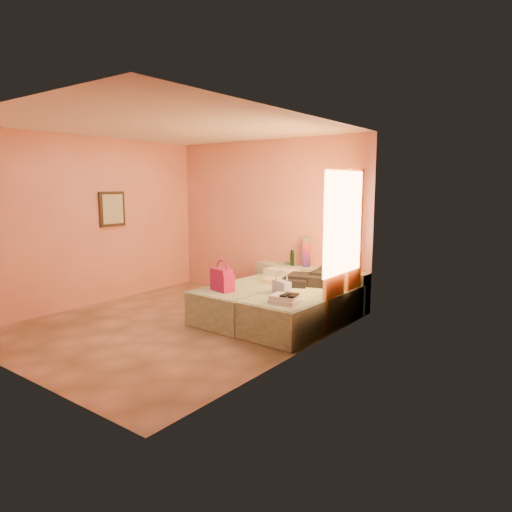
{
  "coord_description": "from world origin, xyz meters",
  "views": [
    {
      "loc": [
        4.73,
        -4.43,
        2.01
      ],
      "look_at": [
        0.79,
        0.85,
        0.98
      ],
      "focal_mm": 32.0,
      "sensor_mm": 36.0,
      "label": 1
    }
  ],
  "objects_px": {
    "flower_vase": "(346,264)",
    "magenta_handbag": "(222,280)",
    "bed_left": "(254,300)",
    "headboard_ledge": "(309,286)",
    "water_bottle": "(292,258)",
    "green_book": "(325,268)",
    "bed_right": "(304,309)",
    "towel_stack": "(285,299)",
    "blue_handbag": "(282,287)"
  },
  "relations": [
    {
      "from": "flower_vase",
      "to": "magenta_handbag",
      "type": "bearing_deg",
      "value": -124.52
    },
    {
      "from": "green_book",
      "to": "blue_handbag",
      "type": "relative_size",
      "value": 0.62
    },
    {
      "from": "magenta_handbag",
      "to": "bed_left",
      "type": "bearing_deg",
      "value": 94.73
    },
    {
      "from": "bed_left",
      "to": "green_book",
      "type": "xyz_separation_m",
      "value": [
        0.65,
        1.08,
        0.42
      ]
    },
    {
      "from": "bed_right",
      "to": "green_book",
      "type": "relative_size",
      "value": 11.04
    },
    {
      "from": "flower_vase",
      "to": "magenta_handbag",
      "type": "xyz_separation_m",
      "value": [
        -1.14,
        -1.65,
        -0.11
      ]
    },
    {
      "from": "bed_left",
      "to": "flower_vase",
      "type": "relative_size",
      "value": 7.84
    },
    {
      "from": "bed_right",
      "to": "towel_stack",
      "type": "height_order",
      "value": "towel_stack"
    },
    {
      "from": "bed_left",
      "to": "magenta_handbag",
      "type": "relative_size",
      "value": 5.74
    },
    {
      "from": "bed_left",
      "to": "bed_right",
      "type": "distance_m",
      "value": 0.9
    },
    {
      "from": "headboard_ledge",
      "to": "water_bottle",
      "type": "distance_m",
      "value": 0.56
    },
    {
      "from": "bed_left",
      "to": "magenta_handbag",
      "type": "distance_m",
      "value": 0.75
    },
    {
      "from": "bed_right",
      "to": "towel_stack",
      "type": "relative_size",
      "value": 5.71
    },
    {
      "from": "bed_left",
      "to": "towel_stack",
      "type": "height_order",
      "value": "towel_stack"
    },
    {
      "from": "green_book",
      "to": "magenta_handbag",
      "type": "distance_m",
      "value": 1.86
    },
    {
      "from": "bed_right",
      "to": "water_bottle",
      "type": "bearing_deg",
      "value": 131.69
    },
    {
      "from": "headboard_ledge",
      "to": "towel_stack",
      "type": "distance_m",
      "value": 1.84
    },
    {
      "from": "bed_left",
      "to": "bed_right",
      "type": "bearing_deg",
      "value": 1.83
    },
    {
      "from": "water_bottle",
      "to": "blue_handbag",
      "type": "relative_size",
      "value": 0.88
    },
    {
      "from": "blue_handbag",
      "to": "magenta_handbag",
      "type": "bearing_deg",
      "value": -136.96
    },
    {
      "from": "flower_vase",
      "to": "magenta_handbag",
      "type": "height_order",
      "value": "flower_vase"
    },
    {
      "from": "water_bottle",
      "to": "towel_stack",
      "type": "distance_m",
      "value": 1.94
    },
    {
      "from": "green_book",
      "to": "bed_left",
      "type": "bearing_deg",
      "value": -131.54
    },
    {
      "from": "magenta_handbag",
      "to": "blue_handbag",
      "type": "distance_m",
      "value": 0.87
    },
    {
      "from": "water_bottle",
      "to": "blue_handbag",
      "type": "xyz_separation_m",
      "value": [
        0.64,
        -1.29,
        -0.18
      ]
    },
    {
      "from": "headboard_ledge",
      "to": "green_book",
      "type": "height_order",
      "value": "green_book"
    },
    {
      "from": "green_book",
      "to": "towel_stack",
      "type": "relative_size",
      "value": 0.52
    },
    {
      "from": "water_bottle",
      "to": "towel_stack",
      "type": "xyz_separation_m",
      "value": [
        0.95,
        -1.67,
        -0.23
      ]
    },
    {
      "from": "blue_handbag",
      "to": "headboard_ledge",
      "type": "bearing_deg",
      "value": 123.31
    },
    {
      "from": "water_bottle",
      "to": "flower_vase",
      "type": "distance_m",
      "value": 0.98
    },
    {
      "from": "green_book",
      "to": "towel_stack",
      "type": "bearing_deg",
      "value": -88.83
    },
    {
      "from": "headboard_ledge",
      "to": "flower_vase",
      "type": "bearing_deg",
      "value": -1.58
    },
    {
      "from": "magenta_handbag",
      "to": "towel_stack",
      "type": "bearing_deg",
      "value": 11.72
    },
    {
      "from": "bed_left",
      "to": "blue_handbag",
      "type": "xyz_separation_m",
      "value": [
        0.7,
        -0.28,
        0.34
      ]
    },
    {
      "from": "water_bottle",
      "to": "green_book",
      "type": "relative_size",
      "value": 1.41
    },
    {
      "from": "bed_left",
      "to": "water_bottle",
      "type": "distance_m",
      "value": 1.14
    },
    {
      "from": "green_book",
      "to": "magenta_handbag",
      "type": "relative_size",
      "value": 0.52
    },
    {
      "from": "bed_right",
      "to": "flower_vase",
      "type": "height_order",
      "value": "flower_vase"
    },
    {
      "from": "blue_handbag",
      "to": "towel_stack",
      "type": "distance_m",
      "value": 0.5
    },
    {
      "from": "flower_vase",
      "to": "bed_right",
      "type": "bearing_deg",
      "value": -97.53
    },
    {
      "from": "headboard_ledge",
      "to": "bed_right",
      "type": "bearing_deg",
      "value": -63.43
    },
    {
      "from": "green_book",
      "to": "blue_handbag",
      "type": "bearing_deg",
      "value": -98.52
    },
    {
      "from": "green_book",
      "to": "flower_vase",
      "type": "xyz_separation_m",
      "value": [
        0.39,
        -0.05,
        0.11
      ]
    },
    {
      "from": "towel_stack",
      "to": "magenta_handbag",
      "type": "bearing_deg",
      "value": 177.81
    },
    {
      "from": "towel_stack",
      "to": "water_bottle",
      "type": "bearing_deg",
      "value": 119.67
    },
    {
      "from": "water_bottle",
      "to": "flower_vase",
      "type": "height_order",
      "value": "same"
    },
    {
      "from": "headboard_ledge",
      "to": "bed_right",
      "type": "distance_m",
      "value": 1.18
    },
    {
      "from": "bed_right",
      "to": "flower_vase",
      "type": "bearing_deg",
      "value": 84.29
    },
    {
      "from": "bed_left",
      "to": "bed_right",
      "type": "relative_size",
      "value": 1.0
    },
    {
      "from": "green_book",
      "to": "blue_handbag",
      "type": "xyz_separation_m",
      "value": [
        0.05,
        -1.36,
        -0.07
      ]
    }
  ]
}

